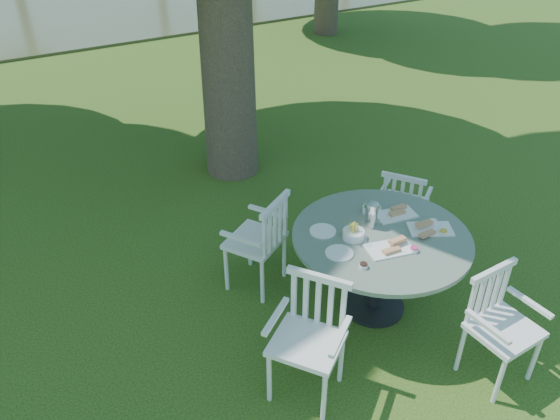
# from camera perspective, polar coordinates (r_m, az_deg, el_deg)

# --- Properties ---
(ground) EXTENTS (140.00, 140.00, 0.00)m
(ground) POSITION_cam_1_polar(r_m,az_deg,el_deg) (5.24, 1.15, -8.86)
(ground) COLOR #1E390C
(ground) RESTS_ON ground
(table) EXTENTS (1.52, 1.52, 0.82)m
(table) POSITION_cam_1_polar(r_m,az_deg,el_deg) (4.77, 10.41, -3.94)
(table) COLOR black
(table) RESTS_ON ground
(chair_ne) EXTENTS (0.60, 0.61, 0.89)m
(chair_ne) POSITION_cam_1_polar(r_m,az_deg,el_deg) (5.73, 12.67, 0.72)
(chair_ne) COLOR white
(chair_ne) RESTS_ON ground
(chair_nw) EXTENTS (0.66, 0.65, 0.98)m
(chair_nw) POSITION_cam_1_polar(r_m,az_deg,el_deg) (4.99, -1.67, -2.81)
(chair_nw) COLOR white
(chair_nw) RESTS_ON ground
(chair_sw) EXTENTS (0.67, 0.67, 0.98)m
(chair_sw) POSITION_cam_1_polar(r_m,az_deg,el_deg) (4.12, 3.34, -12.13)
(chair_sw) COLOR white
(chair_sw) RESTS_ON ground
(chair_se) EXTENTS (0.48, 0.45, 0.94)m
(chair_se) POSITION_cam_1_polar(r_m,az_deg,el_deg) (4.54, 21.66, -10.27)
(chair_se) COLOR white
(chair_se) RESTS_ON ground
(tableware) EXTENTS (1.19, 0.76, 0.22)m
(tableware) POSITION_cam_1_polar(r_m,az_deg,el_deg) (4.70, 9.91, -1.68)
(tableware) COLOR white
(tableware) RESTS_ON table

